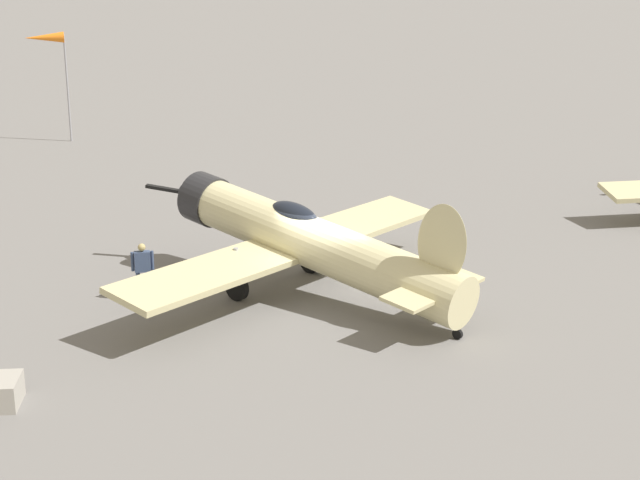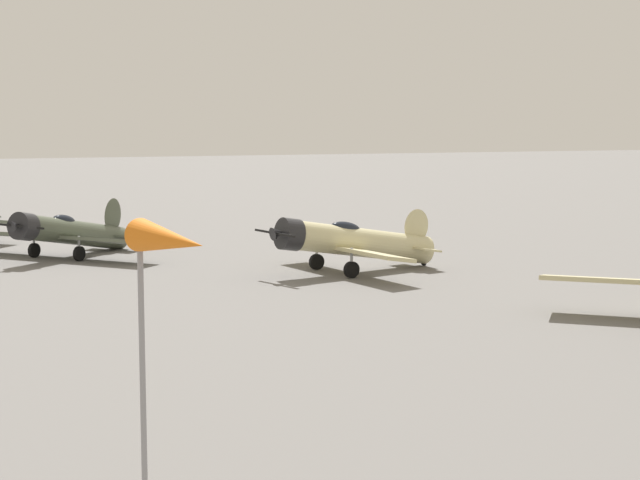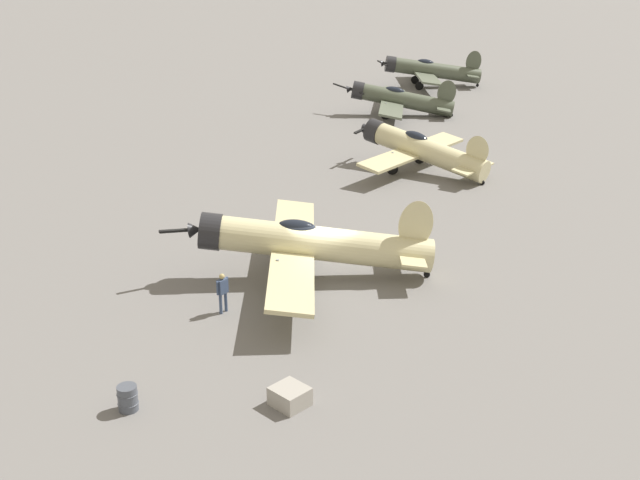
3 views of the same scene
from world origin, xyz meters
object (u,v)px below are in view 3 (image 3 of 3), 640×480
Objects in this scene: airplane_mid_apron at (420,149)px; airplane_far_line at (399,99)px; airplane_outer_stand at (429,70)px; equipment_crate at (290,396)px; fuel_drum at (128,398)px; ground_crew_mechanic at (223,289)px; airplane_foreground at (308,243)px.

airplane_far_line is at bearing -51.54° from airplane_mid_apron.
airplane_far_line is at bearing 70.87° from airplane_outer_stand.
equipment_crate is at bearing 113.53° from airplane_mid_apron.
equipment_crate is 5.18m from fuel_drum.
ground_crew_mechanic reaches higher than equipment_crate.
airplane_mid_apron is 5.98× the size of ground_crew_mechanic.
fuel_drum is (3.50, 3.81, 0.12)m from equipment_crate.
airplane_far_line is 1.01× the size of airplane_outer_stand.
airplane_far_line reaches higher than ground_crew_mechanic.
airplane_foreground reaches higher than fuel_drum.
ground_crew_mechanic is at bearing -63.76° from fuel_drum.
ground_crew_mechanic is at bearing 72.38° from airplane_outer_stand.
airplane_mid_apron is 27.46m from equipment_crate.
equipment_crate is 1.28× the size of fuel_drum.
airplane_outer_stand reaches higher than ground_crew_mechanic.
airplane_outer_stand is (17.31, -23.89, 0.15)m from airplane_mid_apron.
fuel_drum is at bearing 103.95° from airplane_mid_apron.
airplane_mid_apron is 16.38m from airplane_far_line.
airplane_foreground is 4.80m from ground_crew_mechanic.
airplane_far_line is 6.07× the size of ground_crew_mechanic.
airplane_foreground reaches higher than airplane_mid_apron.
airplane_mid_apron is 22.31m from ground_crew_mechanic.
airplane_far_line is at bearing -102.67° from airplane_foreground.
airplane_foreground is at bearing 75.15° from airplane_outer_stand.
ground_crew_mechanic is (0.05, 4.76, -0.64)m from airplane_foreground.
airplane_far_line reaches higher than equipment_crate.
airplane_foreground reaches higher than airplane_far_line.
airplane_mid_apron is 1.00× the size of airplane_outer_stand.
airplane_outer_stand is 51.12m from ground_crew_mechanic.
equipment_crate is (-30.56, 47.91, -1.34)m from airplane_outer_stand.
fuel_drum is at bearing 80.53° from airplane_far_line.
equipment_crate is at bearing 77.10° from airplane_outer_stand.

